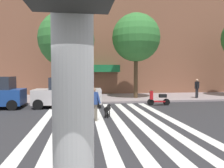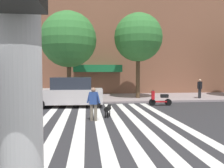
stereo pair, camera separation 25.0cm
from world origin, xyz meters
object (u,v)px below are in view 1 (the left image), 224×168
at_px(parked_scooter, 159,99).
at_px(street_tree_middle, 136,38).
at_px(pedestrian_dog_walker, 94,102).
at_px(pedestrian_bystander, 197,87).
at_px(parked_car_behind_first, 69,93).
at_px(street_tree_nearest, 67,39).
at_px(dog_on_leash, 108,109).

height_order(parked_scooter, street_tree_middle, street_tree_middle).
relative_size(pedestrian_dog_walker, pedestrian_bystander, 1.00).
bearing_deg(parked_car_behind_first, parked_scooter, -1.56).
xyz_separation_m(parked_car_behind_first, street_tree_nearest, (-0.29, 2.96, 4.03)).
bearing_deg(street_tree_middle, parked_car_behind_first, -149.02).
bearing_deg(parked_car_behind_first, dog_on_leash, -58.32).
bearing_deg(dog_on_leash, street_tree_nearest, 111.06).
bearing_deg(pedestrian_dog_walker, parked_car_behind_first, 108.16).
height_order(parked_car_behind_first, pedestrian_dog_walker, parked_car_behind_first).
height_order(street_tree_middle, pedestrian_bystander, street_tree_middle).
relative_size(street_tree_middle, pedestrian_bystander, 4.44).
bearing_deg(street_tree_nearest, parked_scooter, -25.25).
relative_size(parked_scooter, street_tree_middle, 0.22).
xyz_separation_m(street_tree_nearest, pedestrian_dog_walker, (1.76, -7.43, -4.09)).
height_order(parked_car_behind_first, parked_scooter, parked_car_behind_first).
distance_m(parked_scooter, street_tree_nearest, 8.63).
bearing_deg(pedestrian_dog_walker, street_tree_nearest, 103.33).
bearing_deg(street_tree_middle, pedestrian_dog_walker, -117.62).
height_order(street_tree_nearest, street_tree_middle, street_tree_middle).
distance_m(parked_car_behind_first, dog_on_leash, 4.31).
bearing_deg(parked_car_behind_first, street_tree_middle, 30.98).
bearing_deg(street_tree_middle, pedestrian_bystander, -9.13).
height_order(street_tree_middle, pedestrian_dog_walker, street_tree_middle).
height_order(parked_car_behind_first, pedestrian_bystander, parked_car_behind_first).
height_order(parked_scooter, street_tree_nearest, street_tree_nearest).
relative_size(parked_car_behind_first, pedestrian_dog_walker, 2.80).
height_order(street_tree_middle, dog_on_leash, street_tree_middle).
bearing_deg(street_tree_nearest, pedestrian_dog_walker, -76.67).
height_order(parked_car_behind_first, dog_on_leash, parked_car_behind_first).
distance_m(parked_scooter, street_tree_middle, 6.05).
bearing_deg(pedestrian_bystander, street_tree_middle, 170.87).
distance_m(street_tree_middle, dog_on_leash, 9.14).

